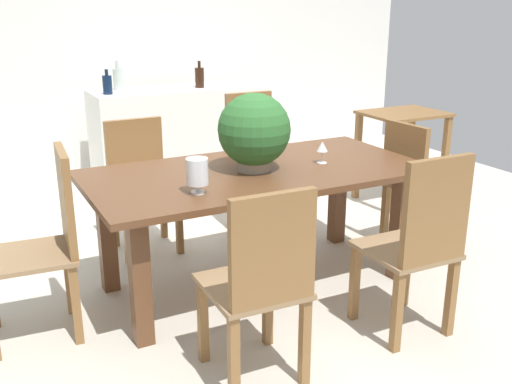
% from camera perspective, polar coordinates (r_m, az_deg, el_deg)
% --- Properties ---
extents(ground_plane, '(7.04, 7.04, 0.00)m').
position_cam_1_polar(ground_plane, '(3.95, -1.15, -7.68)').
color(ground_plane, beige).
extents(back_wall, '(6.40, 0.10, 2.60)m').
position_cam_1_polar(back_wall, '(6.02, -12.58, 13.66)').
color(back_wall, white).
rests_on(back_wall, ground).
extents(dining_table, '(2.02, 1.01, 0.75)m').
position_cam_1_polar(dining_table, '(3.57, 0.06, 0.44)').
color(dining_table, brown).
rests_on(dining_table, ground).
extents(chair_near_left, '(0.44, 0.46, 0.97)m').
position_cam_1_polar(chair_near_left, '(2.65, 0.56, -8.45)').
color(chair_near_left, brown).
rests_on(chair_near_left, ground).
extents(chair_far_left, '(0.45, 0.42, 0.92)m').
position_cam_1_polar(chair_far_left, '(4.27, -11.13, 1.40)').
color(chair_far_left, brown).
rests_on(chair_far_left, ground).
extents(chair_far_right, '(0.43, 0.44, 1.04)m').
position_cam_1_polar(chair_far_right, '(4.59, -0.23, 3.52)').
color(chair_far_right, brown).
rests_on(chair_far_right, ground).
extents(chair_near_right, '(0.44, 0.45, 1.01)m').
position_cam_1_polar(chair_near_right, '(3.13, 15.50, -4.46)').
color(chair_near_right, brown).
rests_on(chair_near_right, ground).
extents(chair_foot_end, '(0.45, 0.44, 0.92)m').
position_cam_1_polar(chair_foot_end, '(4.29, 14.97, 1.16)').
color(chair_foot_end, brown).
rests_on(chair_foot_end, ground).
extents(chair_head_end, '(0.51, 0.45, 1.00)m').
position_cam_1_polar(chair_head_end, '(3.25, -19.47, -4.14)').
color(chair_head_end, brown).
rests_on(chair_head_end, ground).
extents(flower_centerpiece, '(0.43, 0.43, 0.46)m').
position_cam_1_polar(flower_centerpiece, '(3.47, -0.18, 5.89)').
color(flower_centerpiece, gray).
rests_on(flower_centerpiece, dining_table).
extents(crystal_vase_left, '(0.10, 0.10, 0.18)m').
position_cam_1_polar(crystal_vase_left, '(3.91, 1.38, 5.29)').
color(crystal_vase_left, silver).
rests_on(crystal_vase_left, dining_table).
extents(crystal_vase_center_near, '(0.12, 0.12, 0.19)m').
position_cam_1_polar(crystal_vase_center_near, '(3.08, -5.69, 1.89)').
color(crystal_vase_center_near, silver).
rests_on(crystal_vase_center_near, dining_table).
extents(wine_glass, '(0.07, 0.07, 0.14)m').
position_cam_1_polar(wine_glass, '(3.68, 6.40, 4.28)').
color(wine_glass, silver).
rests_on(wine_glass, dining_table).
extents(kitchen_counter, '(1.63, 0.59, 0.94)m').
position_cam_1_polar(kitchen_counter, '(5.66, -7.18, 5.20)').
color(kitchen_counter, white).
rests_on(kitchen_counter, ground).
extents(wine_bottle_green, '(0.08, 0.08, 0.24)m').
position_cam_1_polar(wine_bottle_green, '(5.56, -5.47, 10.96)').
color(wine_bottle_green, black).
rests_on(wine_bottle_green, kitchen_counter).
extents(wine_bottle_dark, '(0.08, 0.08, 0.26)m').
position_cam_1_polar(wine_bottle_dark, '(5.52, -13.18, 10.59)').
color(wine_bottle_dark, '#B2BFB7').
rests_on(wine_bottle_dark, kitchen_counter).
extents(wine_bottle_tall, '(0.08, 0.08, 0.21)m').
position_cam_1_polar(wine_bottle_tall, '(5.29, -14.15, 10.04)').
color(wine_bottle_tall, '#0F1E38').
rests_on(wine_bottle_tall, kitchen_counter).
extents(side_table, '(0.68, 0.53, 0.80)m').
position_cam_1_polar(side_table, '(5.33, 13.93, 5.43)').
color(side_table, brown).
rests_on(side_table, ground).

